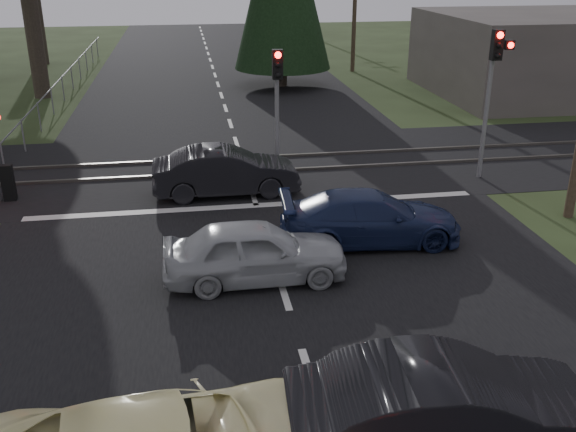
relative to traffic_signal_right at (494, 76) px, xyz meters
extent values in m
plane|color=#273317|center=(-7.55, -9.47, -3.31)|extent=(120.00, 120.00, 0.00)
cube|color=black|center=(-7.55, 0.53, -3.31)|extent=(14.00, 100.00, 0.01)
cube|color=black|center=(-7.55, 2.53, -3.31)|extent=(120.00, 8.00, 0.01)
cube|color=silver|center=(-7.55, -1.27, -3.30)|extent=(13.00, 0.35, 0.00)
cube|color=#59544C|center=(-7.55, 1.73, -3.26)|extent=(120.00, 0.12, 0.10)
cube|color=#59544C|center=(-7.55, 3.33, -3.26)|extent=(120.00, 0.12, 0.10)
cube|color=black|center=(-14.70, 0.33, -2.76)|extent=(0.35, 0.25, 1.10)
cylinder|color=slate|center=(-0.05, 0.13, -1.41)|extent=(0.14, 0.14, 3.80)
cube|color=black|center=(-0.05, -0.05, 0.94)|extent=(0.32, 0.24, 0.90)
sphere|color=#FF0C07|center=(-0.05, -0.18, 1.24)|extent=(0.20, 0.20, 0.20)
sphere|color=black|center=(-0.05, -0.18, 0.94)|extent=(0.18, 0.18, 0.18)
sphere|color=black|center=(-0.05, -0.18, 0.64)|extent=(0.18, 0.18, 0.18)
cube|color=black|center=(0.33, -0.05, 0.94)|extent=(0.28, 0.22, 0.28)
sphere|color=#FF0C07|center=(0.33, -0.17, 0.94)|extent=(0.18, 0.18, 0.18)
cylinder|color=slate|center=(-6.55, 1.33, -1.71)|extent=(0.14, 0.14, 3.20)
cube|color=black|center=(-6.55, 1.15, 0.34)|extent=(0.32, 0.24, 0.90)
sphere|color=#FF0C07|center=(-6.55, 1.02, 0.64)|extent=(0.20, 0.20, 0.20)
sphere|color=black|center=(-6.55, 1.02, 0.34)|extent=(0.18, 0.18, 0.18)
sphere|color=black|center=(-6.55, 1.02, 0.04)|extent=(0.18, 0.18, 0.18)
cylinder|color=#473D33|center=(-16.55, 15.53, -0.61)|extent=(0.80, 0.80, 5.40)
cylinder|color=#473D33|center=(-18.55, 26.53, -0.61)|extent=(0.80, 0.80, 5.40)
cylinder|color=#473D33|center=(-4.05, 16.53, -2.31)|extent=(0.50, 0.50, 2.00)
cube|color=#59514C|center=(10.45, 12.53, -1.31)|extent=(14.00, 10.00, 4.00)
imported|color=black|center=(-5.97, -11.62, -2.55)|extent=(4.74, 1.90, 1.53)
imported|color=#9DA1A5|center=(-8.08, -5.79, -2.62)|extent=(4.08, 1.67, 1.39)
imported|color=#162043|center=(-4.99, -4.23, -2.65)|extent=(4.65, 2.14, 1.32)
imported|color=black|center=(-8.33, -0.15, -2.60)|extent=(4.39, 1.62, 1.44)
camera|label=1|loc=(-9.40, -18.55, 3.50)|focal=40.00mm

